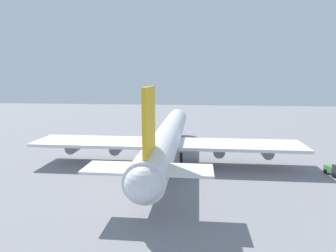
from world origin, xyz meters
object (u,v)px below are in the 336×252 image
object	(u,v)px
baggage_tug	(335,170)
safety_cone_nose	(172,134)
pushback_tractor	(169,134)
cargo_airplane	(168,137)

from	to	relation	value
baggage_tug	safety_cone_nose	distance (m)	55.69
pushback_tractor	cargo_airplane	bearing A→B (deg)	-175.16
baggage_tug	pushback_tractor	world-z (taller)	baggage_tug
cargo_airplane	baggage_tug	world-z (taller)	cargo_airplane
safety_cone_nose	cargo_airplane	bearing A→B (deg)	-176.62
pushback_tractor	safety_cone_nose	distance (m)	5.50
cargo_airplane	safety_cone_nose	bearing A→B (deg)	3.38
pushback_tractor	baggage_tug	bearing A→B (deg)	-132.24
cargo_airplane	safety_cone_nose	distance (m)	33.39
baggage_tug	safety_cone_nose	size ratio (longest dim) A/B	7.33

